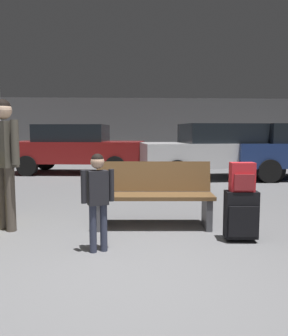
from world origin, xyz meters
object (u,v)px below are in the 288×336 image
object	(u,v)px
adult	(4,150)
parked_car_far	(76,147)
parked_car_near	(217,149)
bench	(154,195)
child	(98,192)
suitcase	(241,215)
backpack_bright	(242,177)

from	to	relation	value
adult	parked_car_far	world-z (taller)	adult
adult	parked_car_near	bearing A→B (deg)	49.87
bench	child	bearing A→B (deg)	-125.23
suitcase	adult	world-z (taller)	adult
adult	parked_car_near	world-z (taller)	adult
bench	parked_car_far	world-z (taller)	parked_car_far
parked_car_near	parked_car_far	size ratio (longest dim) A/B	1.00
backpack_bright	adult	world-z (taller)	adult
child	backpack_bright	bearing A→B (deg)	9.39
suitcase	parked_car_far	xyz separation A→B (m)	(-2.92, 6.93, 0.48)
parked_car_far	suitcase	bearing A→B (deg)	-67.17
backpack_bright	bench	bearing A→B (deg)	145.19
child	adult	world-z (taller)	adult
adult	bench	bearing A→B (deg)	1.72
backpack_bright	adult	distance (m)	3.03
child	suitcase	bearing A→B (deg)	9.41
parked_car_near	parked_car_far	bearing A→B (deg)	160.77
bench	adult	size ratio (longest dim) A/B	0.94
bench	adult	bearing A→B (deg)	-178.28
suitcase	parked_car_near	distance (m)	5.65
child	parked_car_near	bearing A→B (deg)	63.92
bench	suitcase	world-z (taller)	bench
bench	child	xyz separation A→B (m)	(-0.68, -0.96, 0.22)
suitcase	child	bearing A→B (deg)	-170.59
parked_car_near	parked_car_far	distance (m)	4.32
adult	parked_car_far	xyz separation A→B (m)	(0.03, 6.30, -0.26)
bench	adult	xyz separation A→B (m)	(-1.96, -0.06, 0.62)
parked_car_far	child	bearing A→B (deg)	-80.18
bench	parked_car_far	bearing A→B (deg)	107.16
suitcase	child	distance (m)	1.73
child	adult	xyz separation A→B (m)	(-1.28, 0.90, 0.40)
adult	child	bearing A→B (deg)	-35.22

